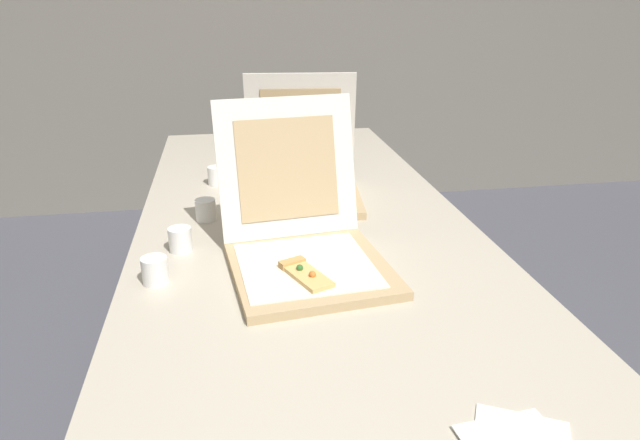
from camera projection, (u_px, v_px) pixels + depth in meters
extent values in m
cube|color=gray|center=(253.00, 2.00, 3.44)|extent=(10.00, 0.10, 2.60)
cube|color=#BCB29E|center=(304.00, 223.00, 1.64)|extent=(0.94, 2.20, 0.03)
cylinder|color=gray|center=(191.00, 219.00, 2.66)|extent=(0.04, 0.04, 0.72)
cylinder|color=gray|center=(356.00, 209.00, 2.78)|extent=(0.04, 0.04, 0.72)
cube|color=tan|center=(311.00, 270.00, 1.31)|extent=(0.40, 0.40, 0.02)
cube|color=silver|center=(306.00, 265.00, 1.31)|extent=(0.33, 0.33, 0.00)
cube|color=silver|center=(287.00, 167.00, 1.44)|extent=(0.37, 0.14, 0.35)
cube|color=tan|center=(288.00, 169.00, 1.43)|extent=(0.26, 0.10, 0.25)
cube|color=#E0B266|center=(308.00, 276.00, 1.24)|extent=(0.11, 0.15, 0.01)
cube|color=tan|center=(292.00, 263.00, 1.29)|extent=(0.07, 0.05, 0.02)
sphere|color=#2D6628|center=(300.00, 268.00, 1.26)|extent=(0.02, 0.02, 0.02)
sphere|color=orange|center=(312.00, 275.00, 1.23)|extent=(0.02, 0.02, 0.02)
cube|color=tan|center=(303.00, 197.00, 1.77)|extent=(0.39, 0.39, 0.02)
cube|color=silver|center=(306.00, 194.00, 1.76)|extent=(0.36, 0.36, 0.00)
cube|color=silver|center=(301.00, 127.00, 1.84)|extent=(0.36, 0.09, 0.35)
cube|color=tan|center=(301.00, 127.00, 1.84)|extent=(0.26, 0.06, 0.26)
cylinder|color=white|center=(302.00, 185.00, 1.75)|extent=(0.03, 0.03, 0.00)
cylinder|color=white|center=(305.00, 189.00, 1.76)|extent=(0.00, 0.00, 0.03)
cylinder|color=white|center=(301.00, 188.00, 1.77)|extent=(0.01, 0.00, 0.03)
cylinder|color=white|center=(301.00, 190.00, 1.75)|extent=(0.01, 0.00, 0.03)
cylinder|color=white|center=(206.00, 210.00, 1.61)|extent=(0.06, 0.06, 0.06)
cylinder|color=white|center=(216.00, 176.00, 1.91)|extent=(0.06, 0.06, 0.06)
cylinder|color=white|center=(180.00, 240.00, 1.42)|extent=(0.06, 0.06, 0.06)
cylinder|color=white|center=(155.00, 270.00, 1.26)|extent=(0.06, 0.06, 0.06)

